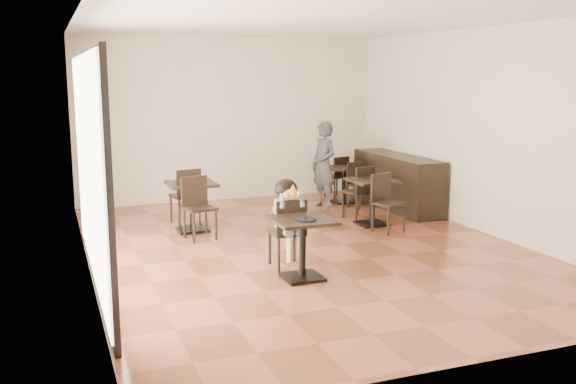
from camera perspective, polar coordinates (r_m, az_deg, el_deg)
name	(u,v)px	position (r m, az deg, el deg)	size (l,w,h in m)	color
floor	(306,248)	(9.31, 1.61, -5.01)	(6.00, 8.00, 0.01)	brown
ceiling	(307,20)	(9.00, 1.71, 15.02)	(6.00, 8.00, 0.01)	white
wall_back	(230,119)	(12.79, -5.21, 6.45)	(6.00, 0.01, 3.20)	silver
wall_front	(490,182)	(5.56, 17.52, 0.85)	(6.00, 0.01, 3.20)	silver
wall_left	(83,146)	(8.36, -17.79, 3.90)	(0.01, 8.00, 3.20)	silver
wall_right	(484,131)	(10.53, 17.01, 5.19)	(0.01, 8.00, 3.20)	silver
storefront_window	(89,167)	(7.89, -17.29, 2.10)	(0.04, 4.50, 2.60)	white
child_table	(302,249)	(7.85, 1.29, -5.08)	(0.72, 0.72, 0.76)	black
child_chair	(287,232)	(8.33, -0.12, -3.62)	(0.41, 0.41, 0.91)	black
child	(287,224)	(8.30, -0.12, -2.83)	(0.41, 0.58, 1.15)	slate
plate	(306,220)	(7.67, 1.59, -2.47)	(0.26, 0.26, 0.02)	black
pizza_slice	(292,194)	(8.04, 0.35, -0.20)	(0.27, 0.21, 0.06)	#EABF6F
adult_patron	(324,165)	(11.99, 3.19, 2.41)	(0.59, 0.39, 1.62)	#3A3A40
cafe_table_mid	(372,202)	(10.74, 7.50, -0.90)	(0.73, 0.73, 0.77)	black
cafe_table_left	(192,207)	(10.35, -8.52, -1.31)	(0.74, 0.74, 0.79)	black
cafe_table_back	(344,185)	(12.57, 4.98, 0.65)	(0.67, 0.67, 0.71)	black
chair_mid_a	(357,192)	(11.21, 6.19, 0.01)	(0.42, 0.42, 0.92)	black
chair_mid_b	(389,204)	(10.26, 8.96, -1.03)	(0.42, 0.42, 0.92)	black
chair_left_a	(185,196)	(10.86, -9.15, -0.34)	(0.42, 0.42, 0.94)	black
chair_left_b	(200,209)	(9.81, -7.85, -1.47)	(0.42, 0.42, 0.94)	black
chair_back_a	(336,177)	(13.08, 4.27, 1.37)	(0.38, 0.38, 0.85)	black
chair_back_b	(360,185)	(12.10, 6.46, 0.60)	(0.38, 0.38, 0.85)	black
service_counter	(397,182)	(12.11, 9.66, 0.88)	(0.60, 2.40, 1.00)	black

